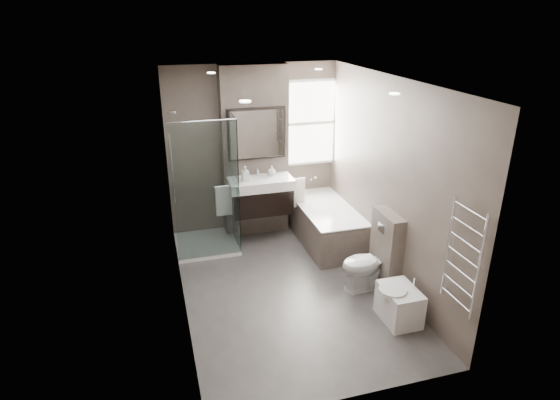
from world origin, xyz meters
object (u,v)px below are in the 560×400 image
object	(u,v)px
toilet	(368,263)
bidet	(399,304)
vanity	(261,195)
bathtub	(326,223)

from	to	relation	value
toilet	bidet	world-z (taller)	toilet
vanity	bidet	world-z (taller)	vanity
toilet	vanity	bearing A→B (deg)	-154.95
bathtub	vanity	bearing A→B (deg)	160.63
vanity	bathtub	xyz separation A→B (m)	(0.92, -0.33, -0.43)
toilet	bidet	distance (m)	0.73
toilet	bidet	size ratio (longest dim) A/B	1.32
bathtub	bidet	xyz separation A→B (m)	(0.09, -2.07, -0.10)
bathtub	toilet	world-z (taller)	toilet
vanity	bathtub	bearing A→B (deg)	-19.37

